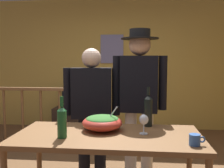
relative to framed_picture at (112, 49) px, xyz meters
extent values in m
cube|color=gold|center=(0.01, 0.06, -0.31)|extent=(5.86, 0.10, 2.66)
cube|color=#817FA8|center=(0.00, 0.00, 0.00)|extent=(0.47, 0.03, 0.58)
cylinder|color=brown|center=(-1.71, -1.23, -1.18)|extent=(0.04, 0.04, 0.91)
cylinder|color=brown|center=(-1.38, -1.23, -1.18)|extent=(0.04, 0.04, 0.91)
cylinder|color=brown|center=(-1.06, -1.23, -1.18)|extent=(0.04, 0.04, 0.91)
cylinder|color=brown|center=(-0.74, -1.23, -1.18)|extent=(0.04, 0.04, 0.91)
cylinder|color=brown|center=(-0.42, -1.23, -1.18)|extent=(0.04, 0.04, 0.91)
cylinder|color=brown|center=(-0.10, -1.23, -1.18)|extent=(0.04, 0.04, 0.91)
cube|color=brown|center=(-1.38, -1.23, -0.70)|extent=(2.66, 0.07, 0.05)
cube|color=brown|center=(-0.10, -1.23, -1.13)|extent=(0.10, 0.10, 1.01)
cube|color=#38281E|center=(-0.69, -0.29, -1.41)|extent=(0.90, 0.40, 0.46)
cube|color=black|center=(-0.69, -0.29, -1.17)|extent=(0.20, 0.12, 0.02)
cylinder|color=black|center=(-0.69, -0.29, -1.12)|extent=(0.03, 0.03, 0.08)
cube|color=black|center=(-0.69, -0.32, -0.93)|extent=(0.56, 0.06, 0.30)
cube|color=black|center=(-0.69, -0.35, -0.93)|extent=(0.51, 0.01, 0.27)
cube|color=brown|center=(0.30, -3.23, -0.87)|extent=(1.56, 0.76, 0.04)
cylinder|color=brown|center=(-0.44, -2.89, -1.26)|extent=(0.05, 0.05, 0.75)
ellipsoid|color=#CC3D2D|center=(0.24, -3.11, -0.78)|extent=(0.36, 0.36, 0.13)
ellipsoid|color=#38702D|center=(0.24, -3.11, -0.75)|extent=(0.29, 0.29, 0.06)
cylinder|color=silver|center=(0.31, -3.11, -0.72)|extent=(0.13, 0.01, 0.18)
cylinder|color=silver|center=(0.60, -3.19, -0.85)|extent=(0.07, 0.07, 0.01)
cylinder|color=silver|center=(0.60, -3.19, -0.80)|extent=(0.01, 0.01, 0.08)
ellipsoid|color=silver|center=(0.60, -3.19, -0.72)|extent=(0.08, 0.08, 0.09)
cylinder|color=black|center=(0.65, -2.93, -0.72)|extent=(0.08, 0.08, 0.26)
cone|color=black|center=(0.65, -2.93, -0.57)|extent=(0.08, 0.08, 0.04)
cylinder|color=black|center=(0.65, -2.93, -0.52)|extent=(0.03, 0.03, 0.08)
cylinder|color=#1E5628|center=(-0.05, -3.37, -0.74)|extent=(0.08, 0.08, 0.22)
cone|color=#1E5628|center=(-0.05, -3.37, -0.61)|extent=(0.08, 0.08, 0.03)
cylinder|color=#1E5628|center=(-0.05, -3.37, -0.55)|extent=(0.03, 0.03, 0.08)
cylinder|color=#3866B2|center=(0.97, -3.45, -0.81)|extent=(0.08, 0.08, 0.08)
torus|color=#3866B2|center=(1.02, -3.45, -0.80)|extent=(0.05, 0.01, 0.05)
cylinder|color=black|center=(0.13, -2.53, -1.25)|extent=(0.13, 0.13, 0.78)
cylinder|color=black|center=(-0.05, -2.55, -1.25)|extent=(0.13, 0.13, 0.78)
cube|color=black|center=(0.04, -2.54, -0.59)|extent=(0.45, 0.26, 0.55)
cylinder|color=black|center=(0.31, -2.51, -0.57)|extent=(0.09, 0.09, 0.52)
cylinder|color=black|center=(-0.23, -2.56, -0.57)|extent=(0.09, 0.09, 0.52)
sphere|color=beige|center=(0.04, -2.54, -0.21)|extent=(0.21, 0.21, 0.21)
cylinder|color=beige|center=(0.65, -2.55, -1.21)|extent=(0.13, 0.13, 0.85)
cylinder|color=beige|center=(0.47, -2.53, -1.21)|extent=(0.13, 0.13, 0.85)
cube|color=black|center=(0.56, -2.54, -0.48)|extent=(0.42, 0.26, 0.61)
cylinder|color=black|center=(0.81, -2.56, -0.47)|extent=(0.09, 0.09, 0.57)
cylinder|color=black|center=(0.32, -2.51, -0.47)|extent=(0.09, 0.09, 0.57)
sphere|color=#D8A884|center=(0.56, -2.54, -0.06)|extent=(0.23, 0.23, 0.23)
cylinder|color=black|center=(0.56, -2.54, 0.00)|extent=(0.40, 0.40, 0.01)
cylinder|color=black|center=(0.56, -2.54, 0.05)|extent=(0.22, 0.22, 0.10)
camera|label=1|loc=(0.56, -5.36, -0.23)|focal=41.83mm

